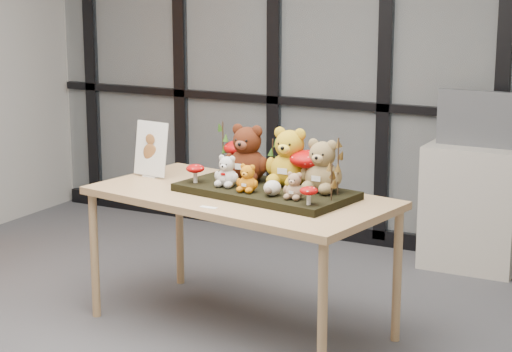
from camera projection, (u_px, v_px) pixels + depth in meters
The scene contains 25 objects.
floor at pixel (145, 351), 5.07m from camera, with size 5.00×5.00×0.00m, color #4F4F53.
room_shell at pixel (137, 42), 4.70m from camera, with size 5.00×5.00×5.00m.
glass_partition at pixel (328, 55), 6.89m from camera, with size 4.90×0.06×2.78m.
display_table at pixel (240, 205), 5.23m from camera, with size 1.83×1.13×0.80m.
diorama_tray at pixel (266, 191), 5.19m from camera, with size 0.98×0.49×0.04m, color black.
bear_pooh_yellow at pixel (290, 154), 5.20m from camera, with size 0.28×0.25×0.36m, color gold, non-canonical shape.
bear_brown_medium at pixel (247, 150), 5.32m from camera, with size 0.28×0.25×0.36m, color #42190B, non-canonical shape.
bear_tan_back at pixel (322, 163), 5.06m from camera, with size 0.24×0.22×0.32m, color olive, non-canonical shape.
bear_small_yellow at pixel (248, 177), 5.07m from camera, with size 0.13×0.12×0.17m, color #CA6F0D, non-canonical shape.
bear_white_bow at pixel (227, 169), 5.19m from camera, with size 0.15×0.14×0.20m, color silver, non-canonical shape.
bear_beige_small at pixel (295, 184), 4.91m from camera, with size 0.12×0.11×0.16m, color #9F7A5A, non-canonical shape.
plush_cream_hedgehog at pixel (272, 187), 4.99m from camera, with size 0.07×0.06×0.09m, color silver, non-canonical shape.
mushroom_back_left at pixel (241, 156), 5.48m from camera, with size 0.21×0.21×0.23m, color #960405, non-canonical shape.
mushroom_back_right at pixel (308, 168), 5.14m from camera, with size 0.21×0.21×0.24m, color #960405, non-canonical shape.
mushroom_front_left at pixel (195, 173), 5.29m from camera, with size 0.11×0.11×0.12m, color #960405, non-canonical shape.
mushroom_front_right at pixel (309, 195), 4.80m from camera, with size 0.10×0.10×0.11m, color #960405, non-canonical shape.
sprig_green_far_left at pixel (223, 148), 5.49m from camera, with size 0.05×0.05×0.32m, color #11390D, non-canonical shape.
sprig_green_mid_left at pixel (246, 156), 5.46m from camera, with size 0.05×0.05×0.24m, color #11390D, non-canonical shape.
sprig_dry_far_right at pixel (338, 166), 4.99m from camera, with size 0.05×0.05×0.31m, color brown, non-canonical shape.
sprig_dry_mid_right at pixel (332, 182), 4.88m from camera, with size 0.05×0.05×0.20m, color brown, non-canonical shape.
sprig_green_centre at pixel (273, 159), 5.36m from camera, with size 0.05×0.05×0.24m, color #11390D, non-canonical shape.
sign_holder at pixel (151, 151), 5.61m from camera, with size 0.24×0.09×0.34m.
label_card at pixel (209, 207), 4.92m from camera, with size 0.10×0.03×0.00m, color white.
cabinet at pixel (471, 208), 6.37m from camera, with size 0.65×0.38×0.86m, color #AFA99C.
monitor at pixel (477, 119), 6.25m from camera, with size 0.54×0.06×0.38m.
Camera 1 is at (2.73, -3.91, 2.05)m, focal length 65.00 mm.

